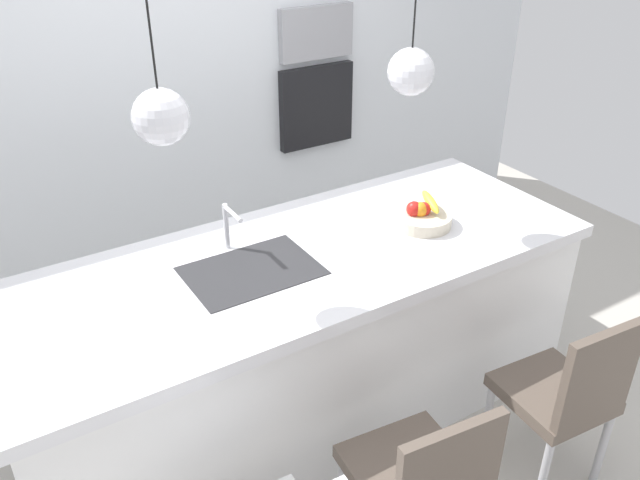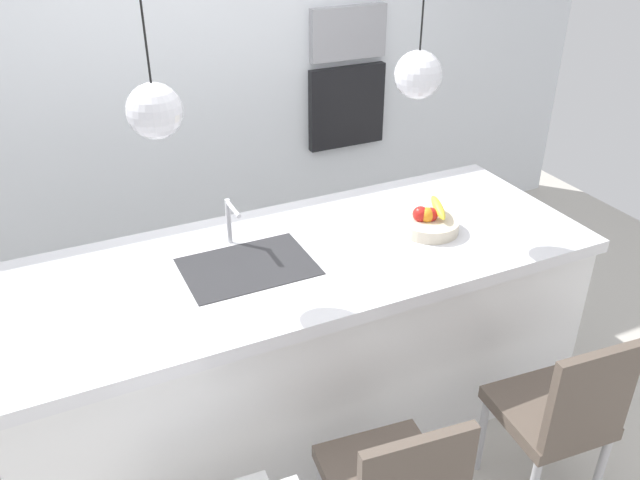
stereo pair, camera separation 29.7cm
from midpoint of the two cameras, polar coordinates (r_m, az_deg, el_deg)
name	(u,v)px [view 1 (the left image)]	position (r m, az deg, el deg)	size (l,w,h in m)	color
floor	(304,411)	(3.52, -3.92, -14.65)	(6.60, 6.60, 0.00)	#BCB7AD
back_wall	(162,87)	(4.23, -15.56, 12.66)	(6.00, 0.10, 2.60)	white
kitchen_island	(302,338)	(3.21, -4.20, -8.59)	(2.71, 1.02, 0.94)	white
sink_basin	(252,272)	(2.87, -8.90, -2.83)	(0.56, 0.40, 0.02)	#2D2D30
faucet	(228,222)	(2.97, -10.80, 1.46)	(0.02, 0.17, 0.22)	silver
fruit_bowl	(422,217)	(3.19, 6.26, 1.96)	(0.28, 0.28, 0.15)	beige
microwave	(315,32)	(4.52, -2.36, 17.53)	(0.54, 0.08, 0.34)	#9E9EA3
oven	(316,106)	(4.65, -2.24, 11.49)	(0.56, 0.08, 0.56)	black
chair_middle	(422,477)	(2.60, 5.43, -19.92)	(0.49, 0.51, 0.86)	brown
chair_far	(566,393)	(2.99, 17.91, -12.59)	(0.44, 0.46, 0.92)	brown
pendant_light_left	(161,117)	(2.46, -17.09, 10.13)	(0.21, 0.21, 0.81)	silver
pendant_light_right	(411,71)	(2.93, 4.95, 14.32)	(0.21, 0.21, 0.81)	silver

